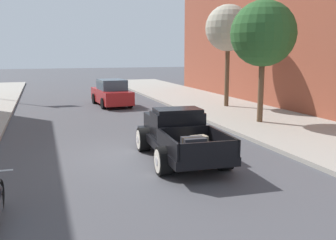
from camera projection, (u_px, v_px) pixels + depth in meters
The scene contains 6 objects.
ground_plane at pixel (139, 155), 12.43m from camera, with size 140.00×140.00×0.00m, color #47474C.
sidewalk_right at pixel (321, 138), 14.67m from camera, with size 5.50×64.00×0.15m, color #9E998E.
hotrod_truck_black at pixel (178, 134), 12.07m from camera, with size 2.35×5.01×1.58m.
car_background_red at pixel (112, 93), 23.87m from camera, with size 2.09×4.41×1.65m.
street_tree_nearest at pixel (263, 34), 16.92m from camera, with size 2.94×2.94×5.46m.
street_tree_second at pixel (228, 28), 21.98m from camera, with size 2.67×2.67×5.90m.
Camera 1 is at (-2.90, -11.71, 3.33)m, focal length 40.64 mm.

